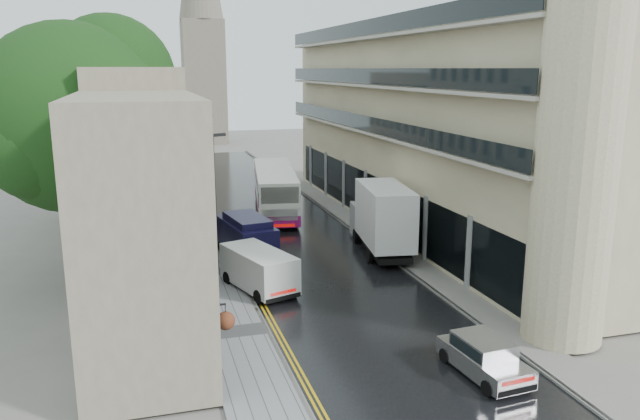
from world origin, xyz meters
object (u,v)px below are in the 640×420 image
lamp_post_near (215,203)px  lamp_post_far (204,164)px  cream_bus (259,200)px  pedestrian (202,228)px  navy_van (240,246)px  white_lorry (370,227)px  silver_hatchback (489,376)px  white_van (258,283)px  tree_near (75,151)px  tree_far (97,138)px

lamp_post_near → lamp_post_far: size_ratio=0.99×
cream_bus → pedestrian: cream_bus is taller
navy_van → lamp_post_far: size_ratio=0.72×
white_lorry → silver_hatchback: (-1.44, -15.41, -1.42)m
white_van → lamp_post_near: bearing=83.8°
tree_near → silver_hatchback: bearing=-49.7°
navy_van → lamp_post_near: (-1.25, 0.47, 2.47)m
lamp_post_near → cream_bus: bearing=41.9°
cream_bus → white_lorry: 11.83m
tree_near → white_van: (8.20, -6.02, -5.85)m
pedestrian → silver_hatchback: bearing=115.1°
navy_van → pedestrian: navy_van is taller
navy_van → pedestrian: size_ratio=3.27×
tree_far → navy_van: tree_far is taller
white_lorry → navy_van: size_ratio=1.52×
tree_far → lamp_post_near: size_ratio=1.67×
white_lorry → white_van: bearing=-139.1°
silver_hatchback → pedestrian: bearing=103.2°
white_lorry → navy_van: (-7.43, 0.70, -0.77)m
tree_far → lamp_post_near: tree_far is taller
tree_near → white_van: size_ratio=2.91×
cream_bus → silver_hatchback: (2.93, -26.40, -0.99)m
cream_bus → tree_near: bearing=-130.3°
white_lorry → white_van: 8.86m
pedestrian → lamp_post_near: (0.25, -6.03, 2.92)m
navy_van → lamp_post_near: lamp_post_near is taller
tree_near → navy_van: 9.92m
cream_bus → white_lorry: bearing=-59.3°
lamp_post_far → cream_bus: bearing=-46.0°
tree_near → white_lorry: 16.39m
tree_far → pedestrian: size_ratio=7.56×
cream_bus → lamp_post_near: bearing=-104.7°
cream_bus → white_van: size_ratio=2.64×
tree_near → tree_far: 13.02m
cream_bus → lamp_post_near: (-4.30, -9.82, 2.12)m
silver_hatchback → lamp_post_near: lamp_post_near is taller
cream_bus → lamp_post_far: bearing=137.7°
silver_hatchback → navy_van: 17.20m
silver_hatchback → white_van: bearing=114.2°
cream_bus → navy_van: size_ratio=2.34×
pedestrian → tree_near: bearing=48.1°
white_lorry → navy_van: white_lorry is taller
tree_near → pedestrian: (6.71, 5.90, -6.00)m
white_lorry → tree_near: bearing=-176.3°
silver_hatchback → lamp_post_near: 18.36m
tree_near → silver_hatchback: (14.19, -16.72, -6.20)m
tree_far → navy_van: 16.46m
silver_hatchback → tree_far: bearing=110.0°
lamp_post_near → pedestrian: bearing=67.9°
tree_near → tree_far: (0.30, 13.00, -0.72)m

